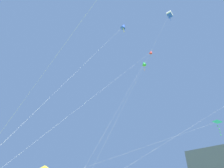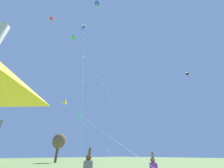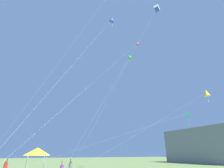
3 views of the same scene
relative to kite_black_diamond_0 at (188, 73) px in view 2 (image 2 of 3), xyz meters
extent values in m
cylinder|color=brown|center=(-6.49, 33.39, -12.10)|extent=(0.64, 0.64, 3.54)
ellipsoid|color=brown|center=(-6.49, 33.39, -8.78)|extent=(3.48, 3.48, 3.87)
sphere|color=brown|center=(-17.73, 1.48, -12.25)|extent=(0.26, 0.26, 0.26)
cylinder|color=brown|center=(-17.73, 1.46, -12.15)|extent=(0.18, 0.20, 0.58)
sphere|color=#896042|center=(-15.04, -0.12, -12.37)|extent=(0.24, 0.24, 0.24)
cylinder|color=#896042|center=(-15.03, -0.13, -12.28)|extent=(0.14, 0.17, 0.54)
cone|color=black|center=(0.05, 0.04, 0.07)|extent=(0.74, 0.74, 0.82)
sphere|color=red|center=(0.10, 0.00, -0.25)|extent=(0.08, 0.08, 0.08)
sphere|color=red|center=(0.02, -0.04, -0.47)|extent=(0.08, 0.08, 0.08)
sphere|color=red|center=(-0.01, 0.08, -0.69)|extent=(0.08, 0.08, 0.08)
cylinder|color=silver|center=(-15.70, 7.94, 0.42)|extent=(4.80, 13.43, 28.58)
cube|color=white|center=(-13.30, 14.65, 14.71)|extent=(1.29, 1.40, 0.98)
cube|color=blue|center=(-13.30, 14.65, 14.41)|extent=(1.09, 1.16, 0.50)
sphere|color=blue|center=(-13.35, 14.63, 14.06)|extent=(0.16, 0.16, 0.16)
sphere|color=blue|center=(-13.29, 14.58, 13.61)|extent=(0.16, 0.16, 0.16)
sphere|color=blue|center=(-13.31, 14.58, 13.17)|extent=(0.16, 0.16, 0.16)
cylinder|color=silver|center=(-13.52, 10.78, -7.91)|extent=(3.87, 21.73, 11.93)
cone|color=yellow|center=(-11.59, 21.64, -1.95)|extent=(1.40, 1.44, 1.16)
sphere|color=white|center=(-11.52, 21.64, -2.58)|extent=(0.15, 0.15, 0.15)
sphere|color=white|center=(-11.54, 21.70, -3.01)|extent=(0.15, 0.15, 0.15)
sphere|color=white|center=(-11.60, 21.65, -3.45)|extent=(0.15, 0.15, 0.15)
cylinder|color=silver|center=(-15.66, 4.80, -4.64)|extent=(1.97, 10.79, 18.47)
cone|color=green|center=(-16.64, 10.19, 4.59)|extent=(1.01, 0.94, 0.84)
sphere|color=orange|center=(-16.70, 10.18, 4.17)|extent=(0.10, 0.10, 0.10)
sphere|color=orange|center=(-16.57, 10.23, 3.87)|extent=(0.10, 0.10, 0.10)
sphere|color=orange|center=(-16.67, 10.18, 3.58)|extent=(0.10, 0.10, 0.10)
sphere|color=orange|center=(-16.61, 10.17, 3.29)|extent=(0.10, 0.10, 0.10)
cylinder|color=silver|center=(-11.51, -0.60, -1.82)|extent=(7.87, 13.44, 24.11)
cone|color=blue|center=(-15.44, 6.11, 10.24)|extent=(1.11, 1.21, 1.18)
sphere|color=yellow|center=(-15.45, 6.05, 9.69)|extent=(0.13, 0.13, 0.13)
sphere|color=yellow|center=(-15.40, 6.04, 9.32)|extent=(0.13, 0.13, 0.13)
sphere|color=yellow|center=(-15.40, 6.13, 8.94)|extent=(0.13, 0.13, 0.13)
cylinder|color=silver|center=(-15.90, 4.37, -9.98)|extent=(9.96, 22.50, 7.79)
pyramid|color=#2DBCD1|center=(-10.93, 15.64, -6.04)|extent=(1.05, 0.98, 0.48)
sphere|color=green|center=(-10.99, 15.54, -6.59)|extent=(0.12, 0.12, 0.12)
sphere|color=green|center=(-10.93, 15.58, -6.93)|extent=(0.12, 0.12, 0.12)
sphere|color=green|center=(-10.93, 15.57, -7.28)|extent=(0.12, 0.12, 0.12)
sphere|color=green|center=(-10.97, 15.58, -7.62)|extent=(0.12, 0.12, 0.12)
cylinder|color=silver|center=(-14.17, 3.65, -1.52)|extent=(11.67, 21.78, 24.72)
cone|color=red|center=(-20.00, 14.53, 10.84)|extent=(0.75, 0.71, 0.87)
sphere|color=green|center=(-19.98, 14.48, 10.44)|extent=(0.10, 0.10, 0.10)
sphere|color=green|center=(-20.06, 14.54, 10.17)|extent=(0.10, 0.10, 0.10)
sphere|color=green|center=(-20.04, 14.48, 9.89)|extent=(0.10, 0.10, 0.10)
camera|label=1|loc=(2.94, -3.54, -12.09)|focal=28.00mm
camera|label=2|loc=(-21.42, -4.02, -12.15)|focal=20.00mm
camera|label=3|loc=(5.84, -4.56, -11.27)|focal=28.00mm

